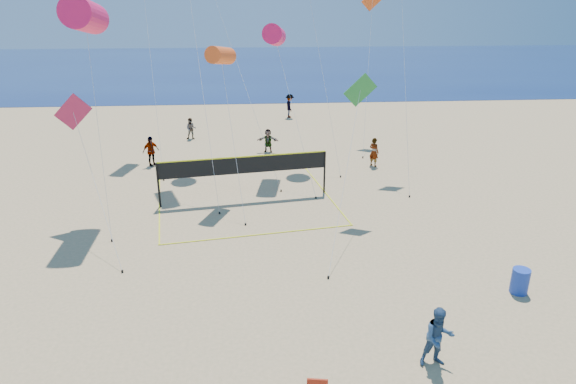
{
  "coord_description": "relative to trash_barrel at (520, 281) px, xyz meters",
  "views": [
    {
      "loc": [
        -0.09,
        -10.43,
        9.9
      ],
      "look_at": [
        0.8,
        2.0,
        4.98
      ],
      "focal_mm": 32.0,
      "sensor_mm": 36.0,
      "label": 1
    }
  ],
  "objects": [
    {
      "name": "far_person_0",
      "position": [
        -15.26,
        15.12,
        0.45
      ],
      "size": [
        1.09,
        1.01,
        1.8
      ],
      "primitive_type": "imported",
      "rotation": [
        0.0,
        0.0,
        0.69
      ],
      "color": "gray",
      "rests_on": "ground"
    },
    {
      "name": "far_person_3",
      "position": [
        -13.48,
        20.89,
        0.3
      ],
      "size": [
        0.74,
        0.58,
        1.5
      ],
      "primitive_type": "imported",
      "rotation": [
        0.0,
        0.0,
        -0.01
      ],
      "color": "gray",
      "rests_on": "ground"
    },
    {
      "name": "kite_2",
      "position": [
        -10.55,
        10.02,
        6.56
      ],
      "size": [
        1.74,
        4.89,
        7.55
      ],
      "rotation": [
        0.0,
        0.0,
        -0.38
      ],
      "color": "#FC591D",
      "rests_on": "ground"
    },
    {
      "name": "ocean",
      "position": [
        -9.09,
        57.59,
        -0.44
      ],
      "size": [
        140.0,
        50.0,
        0.03
      ],
      "primitive_type": "cube",
      "color": "navy",
      "rests_on": "ground"
    },
    {
      "name": "kite_3",
      "position": [
        -16.73,
        7.31,
        4.31
      ],
      "size": [
        3.55,
        5.36,
        5.84
      ],
      "rotation": [
        0.0,
        0.0,
        0.13
      ],
      "color": "#C1224D",
      "rests_on": "ground"
    },
    {
      "name": "kite_10",
      "position": [
        -7.84,
        13.88,
        7.16
      ],
      "size": [
        2.57,
        6.09,
        8.31
      ],
      "rotation": [
        0.0,
        0.0,
        -0.16
      ],
      "color": "#FA195C",
      "rests_on": "ground"
    },
    {
      "name": "kite_4",
      "position": [
        -4.5,
        7.12,
        5.0
      ],
      "size": [
        2.95,
        6.23,
        6.55
      ],
      "rotation": [
        0.0,
        0.0,
        0.28
      ],
      "color": "#298D38",
      "rests_on": "ground"
    },
    {
      "name": "far_person_1",
      "position": [
        -8.16,
        17.38,
        0.31
      ],
      "size": [
        1.47,
        0.71,
        1.52
      ],
      "primitive_type": "imported",
      "rotation": [
        0.0,
        0.0,
        -0.19
      ],
      "color": "gray",
      "rests_on": "ground"
    },
    {
      "name": "far_person_4",
      "position": [
        -6.01,
        27.03,
        0.51
      ],
      "size": [
        0.73,
        1.25,
        1.92
      ],
      "primitive_type": "imported",
      "rotation": [
        0.0,
        0.0,
        1.58
      ],
      "color": "gray",
      "rests_on": "ground"
    },
    {
      "name": "bystander_a",
      "position": [
        -4.17,
        -3.43,
        0.46
      ],
      "size": [
        0.92,
        0.73,
        1.83
      ],
      "primitive_type": "imported",
      "rotation": [
        0.0,
        0.0,
        0.04
      ],
      "color": "#2E4D73",
      "rests_on": "ground"
    },
    {
      "name": "kite_0",
      "position": [
        -15.98,
        8.17,
        8.44
      ],
      "size": [
        1.53,
        4.8,
        9.76
      ],
      "rotation": [
        0.0,
        0.0,
        0.03
      ],
      "color": "#FA195C",
      "rests_on": "ground"
    },
    {
      "name": "kite_9",
      "position": [
        -1.08,
        20.54,
        8.18
      ],
      "size": [
        2.05,
        5.45,
        10.01
      ],
      "rotation": [
        0.0,
        0.0,
        0.16
      ],
      "color": "#FC591D",
      "rests_on": "ground"
    },
    {
      "name": "volleyball_net",
      "position": [
        -9.63,
        9.31,
        1.1
      ],
      "size": [
        9.76,
        9.64,
        2.29
      ],
      "rotation": [
        0.0,
        0.0,
        0.16
      ],
      "color": "black",
      "rests_on": "ground"
    },
    {
      "name": "far_person_2",
      "position": [
        -1.94,
        14.05,
        0.42
      ],
      "size": [
        0.73,
        0.75,
        1.74
      ],
      "primitive_type": "imported",
      "rotation": [
        0.0,
        0.0,
        2.3
      ],
      "color": "gray",
      "rests_on": "ground"
    },
    {
      "name": "trash_barrel",
      "position": [
        0.0,
        0.0,
        0.0
      ],
      "size": [
        0.71,
        0.71,
        0.91
      ],
      "primitive_type": "cylinder",
      "rotation": [
        0.0,
        0.0,
        -0.19
      ],
      "color": "#1A3AA9",
      "rests_on": "ground"
    }
  ]
}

